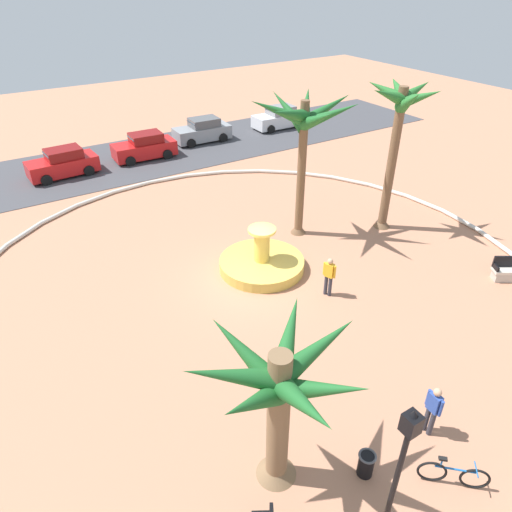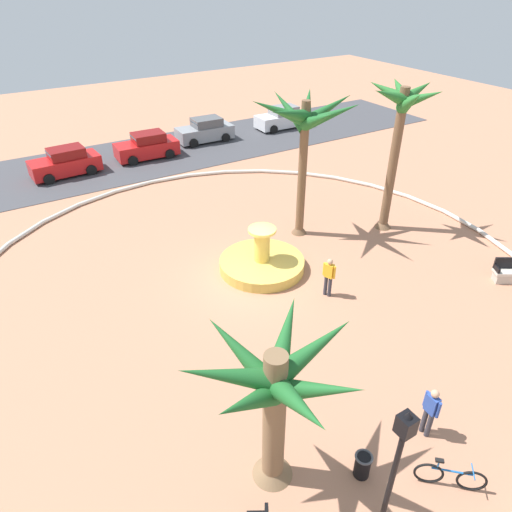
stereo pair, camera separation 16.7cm
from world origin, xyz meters
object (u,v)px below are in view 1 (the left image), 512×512
parked_car_leftmost (63,164)px  parked_car_rightmost (279,118)px  palm_tree_by_curb (280,390)px  bench_west (512,272)px  bicycle_red_frame (453,474)px  palm_tree_near_fountain (398,121)px  fountain (262,263)px  person_cyclist_helmet (433,408)px  lamppost (400,465)px  palm_tree_mid_plaza (304,126)px  parked_car_second (145,147)px  parked_car_third (202,131)px  trash_bin (366,464)px  person_cyclist_photo (329,275)px

parked_car_leftmost → parked_car_rightmost: bearing=3.8°
palm_tree_by_curb → parked_car_rightmost: 29.25m
palm_tree_by_curb → bench_west: (12.91, 2.01, -2.73)m
palm_tree_by_curb → bicycle_red_frame: 5.08m
palm_tree_near_fountain → parked_car_leftmost: size_ratio=1.68×
fountain → person_cyclist_helmet: fountain is taller
bench_west → lamppost: size_ratio=0.41×
fountain → palm_tree_near_fountain: 8.53m
palm_tree_by_curb → parked_car_leftmost: 23.05m
palm_tree_mid_plaza → person_cyclist_helmet: (-3.70, -10.92, -4.21)m
lamppost → parked_car_second: size_ratio=0.98×
parked_car_second → parked_car_third: bearing=12.8°
bench_west → parked_car_second: bearing=109.7°
fountain → person_cyclist_helmet: bearing=-93.2°
palm_tree_mid_plaza → bench_west: size_ratio=3.99×
palm_tree_mid_plaza → parked_car_leftmost: size_ratio=1.58×
palm_tree_near_fountain → bicycle_red_frame: palm_tree_near_fountain is taller
trash_bin → parked_car_second: size_ratio=0.18×
bench_west → trash_bin: size_ratio=2.22×
fountain → parked_car_leftmost: fountain is taller
fountain → palm_tree_near_fountain: bearing=0.3°
palm_tree_near_fountain → parked_car_third: palm_tree_near_fountain is taller
fountain → person_cyclist_photo: (1.18, -2.88, 0.63)m
parked_car_second → bench_west: bearing=-70.3°
fountain → bicycle_red_frame: bearing=-96.6°
person_cyclist_helmet → parked_car_rightmost: bearing=63.9°
palm_tree_mid_plaza → bench_west: bearing=-57.2°
fountain → palm_tree_near_fountain: (7.01, 0.04, 4.87)m
bicycle_red_frame → parked_car_rightmost: bearing=63.8°
person_cyclist_helmet → parked_car_leftmost: 24.43m
person_cyclist_photo → parked_car_second: size_ratio=0.41×
lamppost → parked_car_second: 25.92m
palm_tree_by_curb → lamppost: (1.35, -2.39, -0.74)m
bicycle_red_frame → parked_car_leftmost: bearing=97.6°
palm_tree_by_curb → parked_car_leftmost: (0.11, 22.93, -2.29)m
person_cyclist_helmet → parked_car_rightmost: (12.33, 25.17, -0.15)m
parked_car_third → parked_car_second: bearing=-167.2°
palm_tree_by_curb → parked_car_second: palm_tree_by_curb is taller
palm_tree_by_curb → trash_bin: palm_tree_by_curb is taller
bench_west → parked_car_leftmost: bearing=121.5°
bicycle_red_frame → person_cyclist_helmet: bearing=62.2°
palm_tree_mid_plaza → parked_car_rightmost: 17.22m
parked_car_third → person_cyclist_helmet: bearing=-103.0°
palm_tree_near_fountain → parked_car_leftmost: palm_tree_near_fountain is taller
person_cyclist_photo → parked_car_leftmost: size_ratio=0.40×
bench_west → parked_car_second: 22.49m
palm_tree_mid_plaza → parked_car_second: bearing=100.9°
palm_tree_near_fountain → bicycle_red_frame: bearing=-127.8°
lamppost → person_cyclist_photo: size_ratio=2.42×
palm_tree_mid_plaza → parked_car_leftmost: palm_tree_mid_plaza is taller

